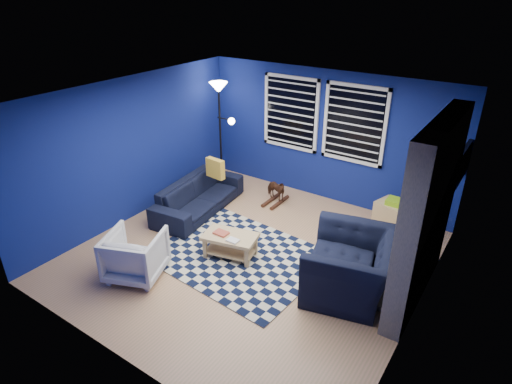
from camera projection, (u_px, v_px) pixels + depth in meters
floor at (250, 256)px, 6.74m from camera, size 5.00×5.00×0.00m
ceiling at (249, 98)px, 5.63m from camera, size 5.00×5.00×0.00m
wall_back at (326, 137)px, 8.04m from camera, size 5.00×0.00×5.00m
wall_left at (132, 150)px, 7.44m from camera, size 0.00×5.00×5.00m
wall_right at (428, 236)px, 4.93m from camera, size 0.00×5.00×5.00m
fireplace at (426, 218)px, 5.40m from camera, size 0.65×2.00×2.50m
window_left at (291, 113)px, 8.23m from camera, size 1.17×0.06×1.42m
window_right at (354, 124)px, 7.58m from camera, size 1.17×0.06×1.42m
tv at (461, 167)px, 6.38m from camera, size 0.07×1.00×0.58m
rug at (239, 256)px, 6.72m from camera, size 2.64×2.18×0.02m
sofa at (199, 196)px, 7.95m from camera, size 2.10×1.02×0.59m
armchair_big at (350, 266)px, 5.80m from camera, size 1.53×1.41×0.84m
armchair_bent at (135, 255)px, 6.15m from camera, size 0.99×1.01×0.71m
rocking_horse at (275, 190)px, 8.21m from camera, size 0.33×0.55×0.43m
coffee_table at (230, 241)px, 6.60m from camera, size 0.91×0.65×0.41m
cabinet at (395, 218)px, 7.27m from camera, size 0.72×0.58×0.61m
floor_lamp at (220, 102)px, 8.38m from camera, size 0.58×0.36×2.14m
throw_pillow at (215, 168)px, 7.91m from camera, size 0.39×0.15×0.36m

